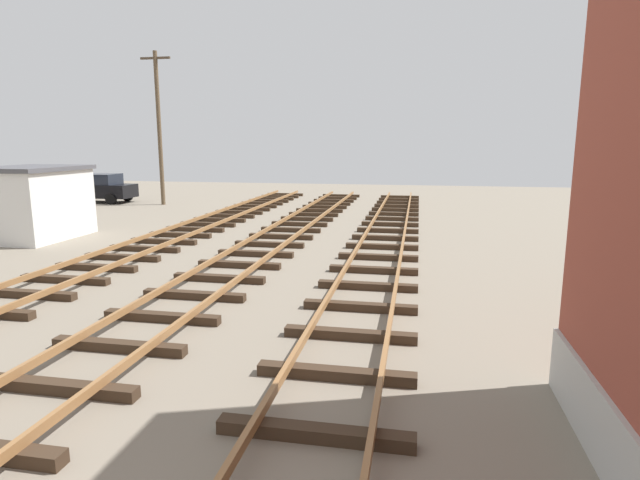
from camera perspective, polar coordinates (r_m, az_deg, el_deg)
The scene contains 3 objects.
control_hut at distance 22.58m, azimuth -29.13°, elevation 3.65°, with size 3.00×3.80×2.76m.
parked_car_black at distance 34.70m, azimuth -23.21°, elevation 5.33°, with size 4.20×2.04×1.76m.
utility_pole_far at distance 32.06m, azimuth -17.38°, elevation 11.93°, with size 1.80×0.24×8.77m.
Camera 1 is at (1.92, -1.48, 3.64)m, focal length 28.92 mm.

